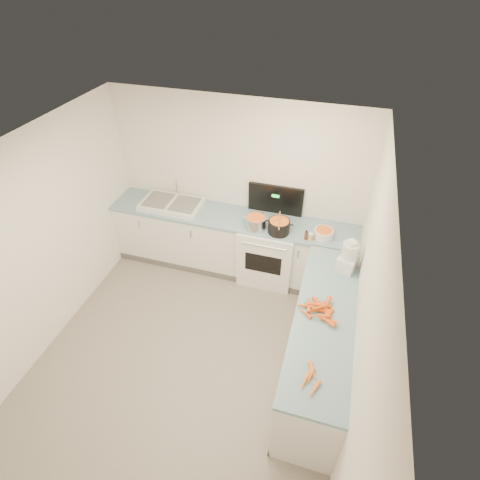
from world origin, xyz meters
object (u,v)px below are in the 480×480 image
(mixing_bowl, at_px, (323,234))
(extract_bottle, at_px, (306,236))
(black_pot, at_px, (279,227))
(sink, at_px, (172,204))
(steel_pot, at_px, (256,223))
(food_processor, at_px, (349,257))
(stove, at_px, (268,250))
(spice_jar, at_px, (311,237))

(mixing_bowl, bearing_deg, extract_bottle, -153.05)
(black_pot, distance_m, extract_bottle, 0.37)
(mixing_bowl, bearing_deg, sink, 177.16)
(steel_pot, bearing_deg, mixing_bowl, 3.91)
(extract_bottle, bearing_deg, food_processor, -37.34)
(stove, distance_m, spice_jar, 0.80)
(stove, relative_size, sink, 1.58)
(steel_pot, height_order, black_pot, black_pot)
(stove, relative_size, extract_bottle, 12.20)
(mixing_bowl, distance_m, extract_bottle, 0.23)
(black_pot, bearing_deg, sink, 173.99)
(stove, distance_m, mixing_bowl, 0.89)
(sink, height_order, steel_pot, sink)
(steel_pot, distance_m, food_processor, 1.29)
(stove, height_order, extract_bottle, stove)
(stove, height_order, black_pot, stove)
(spice_jar, bearing_deg, steel_pot, 175.78)
(mixing_bowl, bearing_deg, food_processor, -57.30)
(mixing_bowl, distance_m, food_processor, 0.62)
(stove, relative_size, food_processor, 3.38)
(mixing_bowl, xyz_separation_m, extract_bottle, (-0.21, -0.10, -0.00))
(steel_pot, bearing_deg, spice_jar, -4.22)
(steel_pot, relative_size, food_processor, 0.67)
(stove, height_order, food_processor, stove)
(sink, bearing_deg, spice_jar, -6.24)
(sink, xyz_separation_m, extract_bottle, (1.96, -0.21, 0.02))
(spice_jar, distance_m, food_processor, 0.63)
(mixing_bowl, distance_m, spice_jar, 0.18)
(black_pot, relative_size, spice_jar, 2.95)
(black_pot, distance_m, mixing_bowl, 0.57)
(mixing_bowl, height_order, extract_bottle, same)
(steel_pot, relative_size, black_pot, 0.95)
(extract_bottle, bearing_deg, spice_jar, -8.51)
(sink, bearing_deg, mixing_bowl, -2.84)
(mixing_bowl, bearing_deg, stove, 172.71)
(steel_pot, xyz_separation_m, food_processor, (1.21, -0.45, 0.09))
(steel_pot, xyz_separation_m, extract_bottle, (0.67, -0.04, -0.02))
(stove, xyz_separation_m, mixing_bowl, (0.72, -0.09, 0.52))
(steel_pot, bearing_deg, stove, 43.66)
(mixing_bowl, height_order, food_processor, food_processor)
(sink, xyz_separation_m, food_processor, (2.50, -0.62, 0.13))
(stove, relative_size, mixing_bowl, 5.61)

